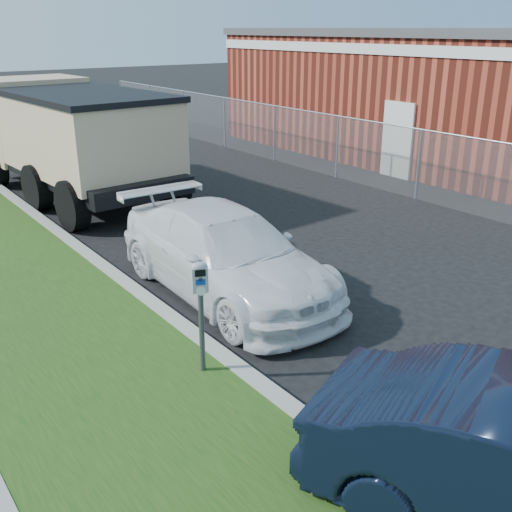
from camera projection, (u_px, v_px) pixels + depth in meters
ground at (366, 315)px, 9.35m from camera, size 120.00×120.00×0.00m
chainlink_fence at (338, 135)px, 17.48m from camera, size 0.06×30.06×30.00m
brick_building at (443, 90)px, 21.25m from camera, size 9.20×14.20×4.17m
parking_meter at (200, 293)px, 7.24m from camera, size 0.24×0.20×1.46m
white_wagon at (225, 253)px, 9.91m from camera, size 2.04×4.88×1.41m
dump_truck at (67, 133)px, 15.59m from camera, size 3.35×7.53×2.88m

